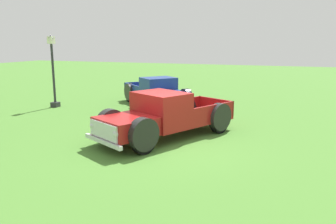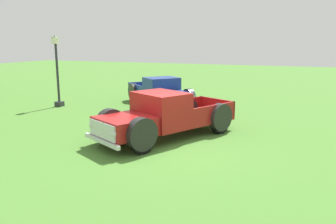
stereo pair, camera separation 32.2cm
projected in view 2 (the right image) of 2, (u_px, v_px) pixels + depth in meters
name	position (u px, v px, depth m)	size (l,w,h in m)	color
ground_plane	(167.00, 144.00, 11.14)	(80.00, 80.00, 0.00)	#477A2D
pickup_truck_foreground	(160.00, 117.00, 11.64)	(5.57, 4.08, 1.62)	maroon
pickup_truck_behind_right	(162.00, 93.00, 17.60)	(4.50, 4.85, 1.50)	navy
lamp_post_near	(57.00, 70.00, 17.34)	(0.36, 0.36, 3.64)	#2D2D33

